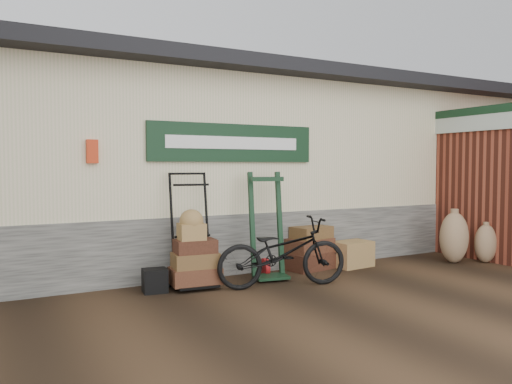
% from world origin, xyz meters
% --- Properties ---
extents(ground, '(80.00, 80.00, 0.00)m').
position_xyz_m(ground, '(0.00, 0.00, 0.00)').
color(ground, black).
rests_on(ground, ground).
extents(station_building, '(14.40, 4.10, 3.20)m').
position_xyz_m(station_building, '(-0.01, 2.74, 1.61)').
color(station_building, '#4C4C47').
rests_on(station_building, ground).
extents(brick_outbuilding, '(1.71, 4.51, 2.62)m').
position_xyz_m(brick_outbuilding, '(4.70, 1.19, 1.30)').
color(brick_outbuilding, maroon).
rests_on(brick_outbuilding, ground).
extents(porter_trolley, '(0.83, 0.66, 1.56)m').
position_xyz_m(porter_trolley, '(-1.09, 0.66, 0.78)').
color(porter_trolley, black).
rests_on(porter_trolley, ground).
extents(green_barrow, '(0.62, 0.55, 1.52)m').
position_xyz_m(green_barrow, '(0.04, 0.58, 0.76)').
color(green_barrow, black).
rests_on(green_barrow, ground).
extents(suitcase_stack, '(0.85, 0.62, 0.68)m').
position_xyz_m(suitcase_stack, '(0.95, 0.82, 0.34)').
color(suitcase_stack, '#351C10').
rests_on(suitcase_stack, ground).
extents(wicker_hamper, '(0.67, 0.47, 0.41)m').
position_xyz_m(wicker_hamper, '(1.64, 0.65, 0.20)').
color(wicker_hamper, olive).
rests_on(wicker_hamper, ground).
extents(black_trunk, '(0.33, 0.29, 0.30)m').
position_xyz_m(black_trunk, '(-1.63, 0.56, 0.15)').
color(black_trunk, black).
rests_on(black_trunk, ground).
extents(bicycle, '(0.99, 1.87, 1.03)m').
position_xyz_m(bicycle, '(-0.04, 0.02, 0.52)').
color(bicycle, black).
rests_on(bicycle, ground).
extents(burlap_sack_left, '(0.63, 0.57, 0.85)m').
position_xyz_m(burlap_sack_left, '(3.34, 0.09, 0.42)').
color(burlap_sack_left, olive).
rests_on(burlap_sack_left, ground).
extents(burlap_sack_right, '(0.41, 0.34, 0.64)m').
position_xyz_m(burlap_sack_right, '(3.83, -0.14, 0.32)').
color(burlap_sack_right, olive).
rests_on(burlap_sack_right, ground).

